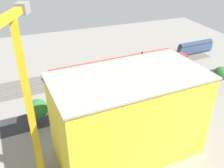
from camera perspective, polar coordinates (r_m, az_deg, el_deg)
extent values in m
plane|color=gray|center=(90.78, 3.46, -2.09)|extent=(158.65, 158.65, 0.00)
cube|color=#665E54|center=(106.58, -0.86, 3.01)|extent=(99.80, 19.64, 0.01)
cube|color=#2D2D33|center=(88.99, 4.07, -2.81)|extent=(99.52, 15.02, 0.01)
cube|color=#9E9EA8|center=(109.49, -1.51, 3.86)|extent=(98.98, 6.15, 0.12)
cube|color=#9E9EA8|center=(108.27, -1.25, 3.55)|extent=(98.98, 6.15, 0.12)
cube|color=#9E9EA8|center=(104.74, -0.46, 2.63)|extent=(98.98, 6.15, 0.12)
cube|color=#9E9EA8|center=(103.54, -0.18, 2.29)|extent=(98.98, 6.15, 0.12)
cube|color=#B73328|center=(102.08, 5.26, 4.40)|extent=(48.99, 8.27, 0.49)
cylinder|color=slate|center=(114.76, 14.83, 5.14)|extent=(0.30, 0.30, 4.18)
cylinder|color=slate|center=(106.61, 8.64, 3.92)|extent=(0.30, 0.30, 4.18)
cylinder|color=slate|center=(99.95, 1.54, 2.46)|extent=(0.30, 0.30, 4.18)
cylinder|color=slate|center=(95.09, -6.40, 0.78)|extent=(0.30, 0.30, 4.18)
cube|color=#C63D2D|center=(106.29, 0.95, 5.38)|extent=(56.31, 7.49, 0.37)
cylinder|color=slate|center=(119.41, 12.02, 6.38)|extent=(0.30, 0.30, 3.92)
cylinder|color=slate|center=(110.77, 4.89, 5.08)|extent=(0.30, 0.30, 3.92)
cylinder|color=slate|center=(104.14, -3.25, 3.50)|extent=(0.30, 0.30, 3.92)
cylinder|color=slate|center=(99.96, -12.25, 1.67)|extent=(0.30, 0.30, 3.92)
cube|color=black|center=(117.82, 9.26, 5.55)|extent=(15.73, 3.21, 1.00)
cylinder|color=black|center=(116.40, 8.74, 6.24)|extent=(12.94, 3.29, 2.51)
cube|color=black|center=(120.01, 11.32, 6.50)|extent=(2.97, 2.88, 3.64)
cylinder|color=black|center=(113.18, 6.71, 6.77)|extent=(0.70, 0.70, 1.40)
cube|color=black|center=(129.96, 17.85, 6.70)|extent=(17.04, 3.27, 0.60)
cube|color=#384C72|center=(129.21, 18.00, 7.57)|extent=(18.95, 3.94, 3.65)
cylinder|color=#273550|center=(128.50, 18.14, 8.42)|extent=(18.20, 3.89, 2.80)
cube|color=black|center=(101.50, 13.89, 0.76)|extent=(3.61, 1.81, 0.30)
cube|color=silver|center=(101.26, 13.93, 1.02)|extent=(4.29, 1.91, 0.77)
cube|color=#1E2328|center=(100.94, 13.97, 1.37)|extent=(2.43, 1.62, 0.62)
cube|color=black|center=(97.77, 10.91, -0.04)|extent=(3.60, 2.13, 0.30)
cube|color=navy|center=(97.53, 10.93, 0.22)|extent=(4.26, 2.26, 0.70)
cube|color=#1E2328|center=(97.24, 10.97, 0.54)|extent=(2.44, 1.87, 0.54)
cube|color=black|center=(94.34, 7.82, -0.91)|extent=(3.69, 1.78, 0.30)
cube|color=maroon|center=(94.08, 7.84, -0.64)|extent=(4.38, 1.87, 0.74)
cube|color=#1E2328|center=(93.77, 7.87, -0.30)|extent=(2.47, 1.61, 0.54)
cube|color=black|center=(92.44, 4.32, -1.38)|extent=(3.39, 1.70, 0.30)
cube|color=silver|center=(92.16, 4.33, -1.08)|extent=(4.03, 1.78, 0.82)
cube|color=#1E2328|center=(91.78, 4.35, -0.68)|extent=(2.27, 1.54, 0.67)
cube|color=black|center=(89.65, 0.33, -2.35)|extent=(3.67, 1.97, 0.30)
cube|color=maroon|center=(89.38, 0.33, -2.08)|extent=(4.35, 2.09, 0.71)
cube|color=#1E2328|center=(89.03, 0.33, -1.71)|extent=(2.47, 1.76, 0.63)
cube|color=yellow|center=(61.79, 3.68, -7.13)|extent=(35.45, 20.23, 21.12)
cube|color=#ADA89E|center=(56.08, 4.03, 1.75)|extent=(36.09, 20.86, 0.40)
cube|color=yellow|center=(52.81, -17.74, -5.68)|extent=(1.40, 1.40, 36.28)
cube|color=gray|center=(49.30, -19.32, 15.66)|extent=(2.83, 3.02, 2.00)
cube|color=black|center=(79.43, -0.22, -6.93)|extent=(9.21, 3.46, 0.50)
cube|color=silver|center=(78.90, 0.47, -5.74)|extent=(7.10, 3.41, 2.78)
cube|color=silver|center=(77.33, -2.45, -6.82)|extent=(2.49, 2.77, 2.29)
cube|color=black|center=(78.35, 0.23, -7.51)|extent=(9.67, 2.22, 0.50)
cube|color=white|center=(77.72, 0.97, -6.40)|extent=(7.55, 2.45, 2.69)
cube|color=maroon|center=(76.44, -2.42, -7.21)|extent=(2.14, 2.42, 2.50)
cylinder|color=brown|center=(101.42, 22.68, 0.38)|extent=(0.45, 0.45, 3.97)
sphere|color=#28662D|center=(99.84, 23.08, 2.22)|extent=(4.80, 4.80, 4.80)
cylinder|color=brown|center=(95.67, 18.42, -1.01)|extent=(0.55, 0.55, 2.63)
sphere|color=#38843D|center=(94.14, 18.72, 0.72)|extent=(5.63, 5.63, 5.63)
cylinder|color=brown|center=(78.37, -15.87, -7.54)|extent=(0.58, 0.58, 3.29)
sphere|color=#2D7233|center=(76.32, -16.24, -5.35)|extent=(5.68, 5.68, 5.68)
cylinder|color=#333333|center=(91.15, 3.32, 0.05)|extent=(0.16, 0.16, 5.46)
cube|color=black|center=(89.65, 3.37, 1.83)|extent=(0.36, 0.36, 0.90)
sphere|color=yellow|center=(89.43, 3.25, 1.97)|extent=(0.20, 0.20, 0.20)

